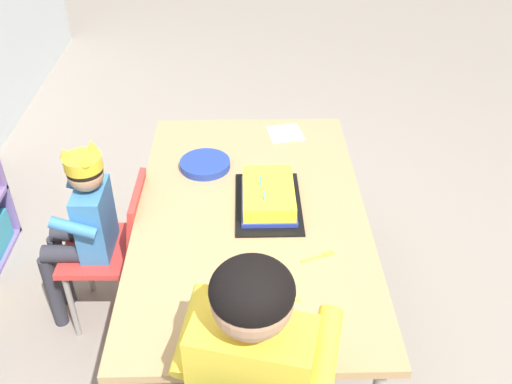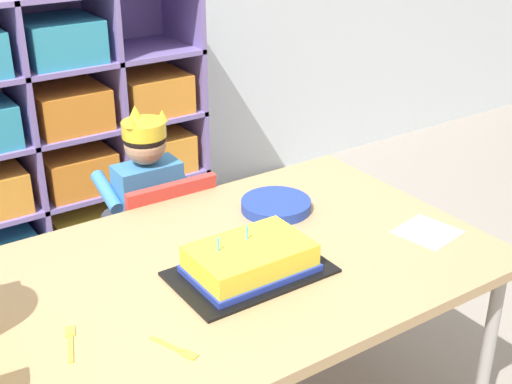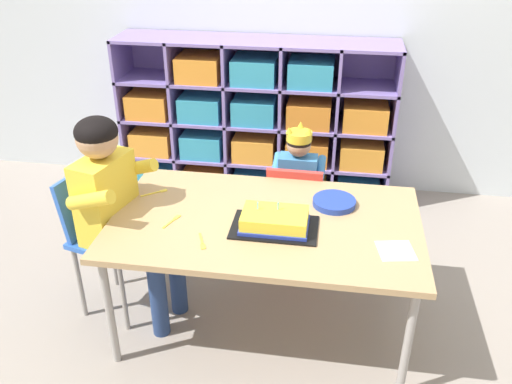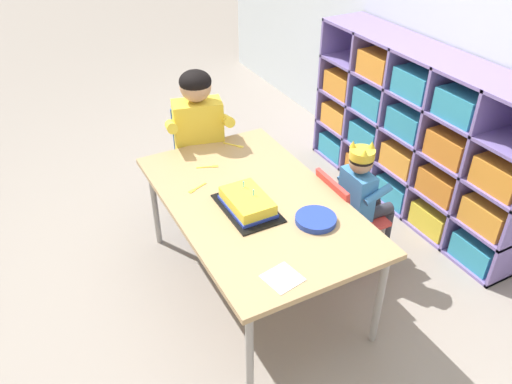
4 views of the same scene
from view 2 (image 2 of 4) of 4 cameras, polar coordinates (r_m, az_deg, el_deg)
name	(u,v)px [view 2 (image 2 of 4)]	position (r m, az deg, el deg)	size (l,w,h in m)	color
activity_table	(220,282)	(1.77, -3.00, -7.35)	(1.41, 0.84, 0.61)	tan
classroom_chair_blue	(161,246)	(2.31, -7.82, -4.39)	(0.33, 0.35, 0.66)	red
child_with_crown	(144,197)	(2.34, -9.20, -0.41)	(0.30, 0.31, 0.84)	#3D7FBC
birthday_cake_on_tray	(250,262)	(1.71, -0.49, -5.74)	(0.38, 0.24, 0.12)	black
paper_plate_stack	(276,205)	(2.03, 1.65, -1.09)	(0.20, 0.20, 0.03)	#233DA3
paper_napkin_square	(428,232)	(1.97, 13.89, -3.19)	(0.15, 0.15, 0.00)	white
fork_at_table_front_edge	(70,341)	(1.56, -14.98, -11.72)	(0.06, 0.12, 0.00)	yellow
fork_scattered_mid_table	(177,349)	(1.49, -6.53, -12.66)	(0.06, 0.12, 0.00)	yellow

